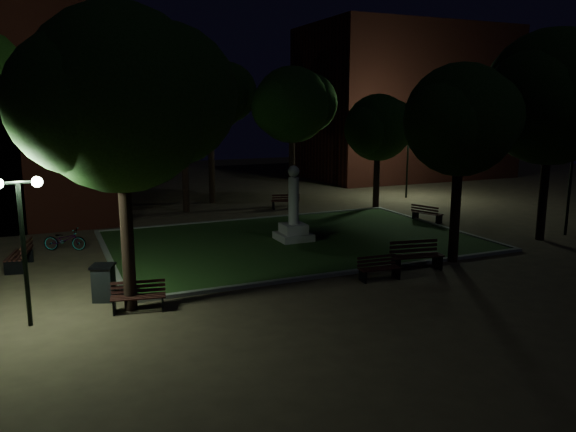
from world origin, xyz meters
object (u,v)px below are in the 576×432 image
(bench_near_right, at_px, (416,256))
(monument, at_px, (294,220))
(bench_west_near, at_px, (138,297))
(bench_left_side, at_px, (21,256))
(bench_near_left, at_px, (379,269))
(trash_bin, at_px, (104,282))
(bicycle, at_px, (65,240))
(bench_far_side, at_px, (285,202))
(bench_right_side, at_px, (427,214))

(bench_near_right, bearing_deg, monument, 121.61)
(bench_west_near, height_order, bench_left_side, bench_left_side)
(bench_near_left, bearing_deg, monument, 98.22)
(bench_west_near, xyz_separation_m, bench_left_side, (-3.18, 6.02, 0.07))
(monument, bearing_deg, trash_bin, -151.11)
(bench_near_right, bearing_deg, trash_bin, -176.31)
(bench_near_right, distance_m, bicycle, 13.80)
(bicycle, bearing_deg, trash_bin, -148.62)
(bench_near_right, relative_size, bicycle, 1.13)
(monument, distance_m, bench_west_near, 9.44)
(bench_near_left, relative_size, trash_bin, 1.33)
(bicycle, bearing_deg, bench_far_side, -42.15)
(bench_left_side, xyz_separation_m, trash_bin, (2.37, -4.74, 0.10))
(monument, bearing_deg, bench_far_side, 69.25)
(bench_near_right, bearing_deg, bench_left_side, 165.12)
(bicycle, bearing_deg, bench_right_side, -69.22)
(monument, height_order, bench_far_side, monument)
(monument, bearing_deg, bench_near_right, -67.59)
(bench_left_side, bearing_deg, bench_near_left, 71.40)
(bench_near_right, bearing_deg, bench_west_near, -169.27)
(bench_near_left, xyz_separation_m, bench_right_side, (7.45, 7.25, 0.03))
(bench_right_side, bearing_deg, trash_bin, 89.04)
(bench_left_side, height_order, bench_far_side, bench_left_side)
(bench_left_side, distance_m, bicycle, 2.61)
(bench_left_side, bearing_deg, bench_west_near, 38.84)
(bench_near_left, height_order, bench_near_right, bench_near_right)
(bench_far_side, height_order, trash_bin, trash_bin)
(bench_west_near, relative_size, bench_far_side, 0.96)
(monument, bearing_deg, bench_near_left, -86.03)
(bench_near_left, height_order, bicycle, bicycle)
(bench_near_right, relative_size, trash_bin, 1.74)
(bench_near_left, bearing_deg, bench_west_near, -177.51)
(bench_left_side, bearing_deg, bench_right_side, 104.08)
(bench_near_left, height_order, bench_right_side, bench_right_side)
(bench_left_side, bearing_deg, bench_far_side, 129.29)
(bench_left_side, relative_size, trash_bin, 1.70)
(bench_near_left, bearing_deg, bench_near_right, 19.22)
(monument, distance_m, bench_far_side, 7.96)
(bench_near_left, bearing_deg, bench_right_side, 48.47)
(bench_west_near, bearing_deg, bench_right_side, 35.23)
(bench_west_near, bearing_deg, trash_bin, 132.93)
(monument, xyz_separation_m, bench_west_near, (-7.42, -5.81, -0.57))
(bench_near_right, xyz_separation_m, bench_left_side, (-12.89, 5.76, -0.01))
(bench_near_right, distance_m, bench_far_side, 12.99)
(bench_far_side, xyz_separation_m, bicycle, (-11.86, -5.11, 0.04))
(bench_left_side, relative_size, bench_right_side, 1.14)
(bench_right_side, bearing_deg, bench_near_left, 113.64)
(bench_near_left, bearing_deg, bench_far_side, 84.19)
(monument, bearing_deg, bench_west_near, -141.93)
(bench_far_side, height_order, bicycle, bicycle)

